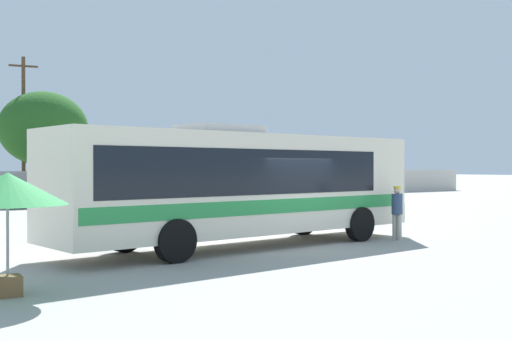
# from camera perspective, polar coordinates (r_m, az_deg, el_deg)

# --- Properties ---
(ground_plane) EXTENTS (300.00, 300.00, 0.00)m
(ground_plane) POSITION_cam_1_polar(r_m,az_deg,el_deg) (26.45, -10.49, -4.58)
(ground_plane) COLOR #A3A099
(perimeter_wall) EXTENTS (80.00, 0.30, 2.00)m
(perimeter_wall) POSITION_cam_1_polar(r_m,az_deg,el_deg) (40.13, -19.37, -1.49)
(perimeter_wall) COLOR beige
(perimeter_wall) RESTS_ON ground_plane
(coach_bus_cream_green) EXTENTS (11.62, 3.57, 3.40)m
(coach_bus_cream_green) POSITION_cam_1_polar(r_m,az_deg,el_deg) (17.72, -1.34, -1.09)
(coach_bus_cream_green) COLOR silver
(coach_bus_cream_green) RESTS_ON ground_plane
(attendant_by_bus_door) EXTENTS (0.42, 0.42, 1.66)m
(attendant_by_bus_door) POSITION_cam_1_polar(r_m,az_deg,el_deg) (19.95, 12.61, -3.45)
(attendant_by_bus_door) COLOR #B7B2A8
(attendant_by_bus_door) RESTS_ON ground_plane
(vendor_umbrella_near_gate_green) EXTENTS (2.07, 2.07, 2.16)m
(vendor_umbrella_near_gate_green) POSITION_cam_1_polar(r_m,az_deg,el_deg) (11.81, -21.52, -1.78)
(vendor_umbrella_near_gate_green) COLOR gray
(vendor_umbrella_near_gate_green) RESTS_ON ground_plane
(parked_car_third_black) EXTENTS (4.65, 2.30, 1.42)m
(parked_car_third_black) POSITION_cam_1_polar(r_m,az_deg,el_deg) (37.42, -18.92, -1.99)
(parked_car_third_black) COLOR black
(parked_car_third_black) RESTS_ON ground_plane
(utility_pole_near) EXTENTS (1.79, 0.45, 9.43)m
(utility_pole_near) POSITION_cam_1_polar(r_m,az_deg,el_deg) (43.87, -20.25, 3.76)
(utility_pole_near) COLOR #4C3823
(utility_pole_near) RESTS_ON ground_plane
(roadside_tree_midright) EXTENTS (5.74, 5.74, 7.24)m
(roadside_tree_midright) POSITION_cam_1_polar(r_m,az_deg,el_deg) (43.96, -18.63, 3.61)
(roadside_tree_midright) COLOR brown
(roadside_tree_midright) RESTS_ON ground_plane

